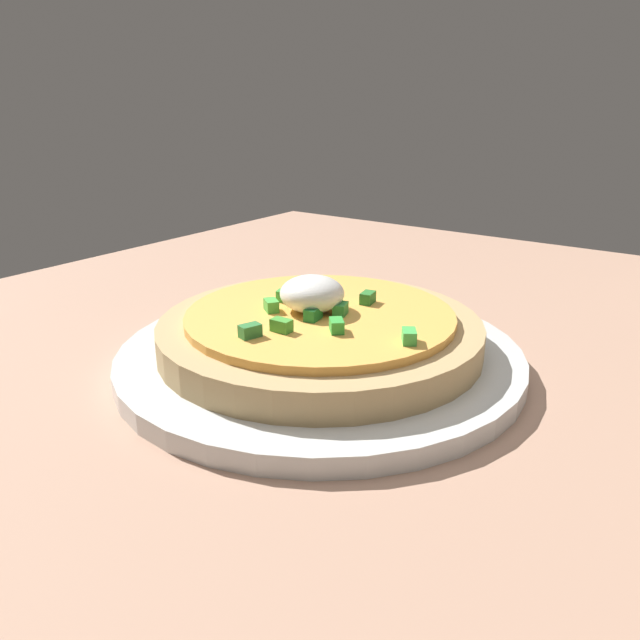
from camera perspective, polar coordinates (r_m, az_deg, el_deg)
dining_table at (r=48.02cm, az=11.97°, el=-4.01°), size 90.38×77.10×3.39cm
plate at (r=42.42cm, az=0.00°, el=-3.38°), size 27.69×27.69×1.32cm
pizza at (r=41.66cm, az=-0.03°, el=-0.85°), size 22.00×22.00×5.03cm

